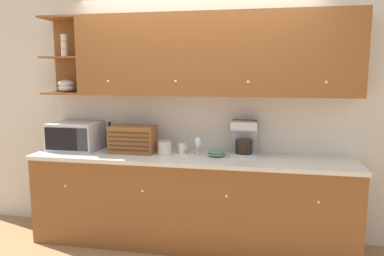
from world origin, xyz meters
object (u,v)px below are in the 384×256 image
storage_canister (164,147)px  coffee_maker (244,138)px  bowl_stack_on_counter (216,153)px  bread_box (133,139)px  mug (183,148)px  wine_glass (198,143)px  wine_bottle (110,137)px  microwave (75,136)px

storage_canister → coffee_maker: coffee_maker is taller
storage_canister → bowl_stack_on_counter: (0.53, 0.00, -0.04)m
bread_box → storage_canister: 0.34m
mug → wine_glass: wine_glass is taller
bread_box → storage_canister: size_ratio=3.13×
bread_box → storage_canister: bearing=-1.7°
wine_bottle → coffee_maker: (1.45, -0.06, 0.04)m
microwave → wine_glass: bearing=-1.7°
microwave → bread_box: microwave is taller
coffee_maker → wine_glass: bearing=-168.2°
wine_bottle → bread_box: bearing=-25.2°
bowl_stack_on_counter → coffee_maker: bearing=19.7°
wine_glass → bowl_stack_on_counter: size_ratio=1.08×
storage_canister → coffee_maker: size_ratio=0.42×
wine_glass → bowl_stack_on_counter: 0.21m
wine_bottle → storage_canister: (0.66, -0.16, -0.06)m
coffee_maker → mug: bearing=-176.6°
wine_bottle → storage_canister: 0.68m
mug → bowl_stack_on_counter: 0.36m
mug → coffee_maker: coffee_maker is taller
wine_glass → coffee_maker: size_ratio=0.54×
bowl_stack_on_counter → coffee_maker: 0.31m
mug → coffee_maker: size_ratio=0.31×
wine_bottle → bowl_stack_on_counter: wine_bottle is taller
wine_glass → wine_bottle: bearing=171.1°
wine_bottle → wine_glass: (1.00, -0.16, -0.00)m
microwave → storage_canister: (1.00, -0.04, -0.07)m
wine_bottle → wine_glass: bearing=-8.9°
bread_box → wine_glass: 0.68m
storage_canister → microwave: bearing=177.5°
wine_bottle → coffee_maker: size_ratio=0.84×
wine_bottle → bowl_stack_on_counter: bearing=-7.6°
microwave → wine_bottle: bearing=19.0°
bread_box → microwave: bearing=177.1°
mug → bowl_stack_on_counter: mug is taller
coffee_maker → bread_box: bearing=-175.6°
microwave → wine_glass: 1.34m
bread_box → wine_glass: size_ratio=2.44×
bread_box → storage_canister: bread_box is taller
storage_canister → bowl_stack_on_counter: 0.53m
storage_canister → wine_glass: bearing=0.4°
wine_bottle → bread_box: wine_bottle is taller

